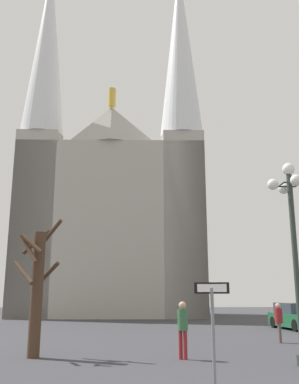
# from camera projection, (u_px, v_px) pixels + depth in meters

# --- Properties ---
(cathedral) EXTENTS (16.70, 11.21, 35.02)m
(cathedral) POSITION_uv_depth(u_px,v_px,m) (113.00, 202.00, 40.07)
(cathedral) COLOR #ADA89E
(cathedral) RESTS_ON ground
(one_way_arrow_sign) EXTENTS (0.72, 0.24, 2.19)m
(one_way_arrow_sign) POSITION_uv_depth(u_px,v_px,m) (213.00, 320.00, 8.95)
(one_way_arrow_sign) COLOR slate
(one_way_arrow_sign) RESTS_ON ground
(street_lamp) EXTENTS (1.38, 1.38, 5.87)m
(street_lamp) POSITION_uv_depth(u_px,v_px,m) (293.00, 227.00, 12.73)
(street_lamp) COLOR #2D3833
(street_lamp) RESTS_ON ground
(bare_tree) EXTENTS (1.55, 1.55, 4.44)m
(bare_tree) POSITION_uv_depth(u_px,v_px,m) (37.00, 286.00, 13.86)
(bare_tree) COLOR #473323
(bare_tree) RESTS_ON ground
(parked_car_near_green) EXTENTS (2.10, 4.26, 1.45)m
(parked_car_near_green) POSITION_uv_depth(u_px,v_px,m) (296.00, 317.00, 24.24)
(parked_car_near_green) COLOR #1E5B38
(parked_car_near_green) RESTS_ON ground
(pedestrian_walking) EXTENTS (0.32, 0.32, 1.57)m
(pedestrian_walking) POSITION_uv_depth(u_px,v_px,m) (279.00, 319.00, 17.64)
(pedestrian_walking) COLOR #594C47
(pedestrian_walking) RESTS_ON ground
(pedestrian_standing) EXTENTS (0.32, 0.32, 1.72)m
(pedestrian_standing) POSITION_uv_depth(u_px,v_px,m) (183.00, 324.00, 13.27)
(pedestrian_standing) COLOR maroon
(pedestrian_standing) RESTS_ON ground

